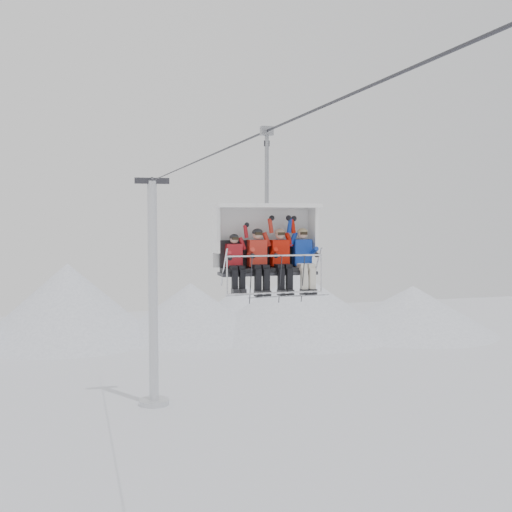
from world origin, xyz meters
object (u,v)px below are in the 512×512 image
object	(u,v)px
lift_tower_right	(153,308)
skier_center_right	(281,258)
chairlift_carrier	(265,238)
skier_far_right	(303,257)
skier_center_left	(258,258)
skier_far_left	(235,261)

from	to	relation	value
lift_tower_right	skier_center_right	size ratio (longest dim) A/B	7.93
lift_tower_right	chairlift_carrier	distance (m)	23.34
chairlift_carrier	skier_far_right	bearing A→B (deg)	-18.80
lift_tower_right	skier_center_right	distance (m)	23.54
skier_center_left	skier_far_left	bearing A→B (deg)	-178.40
skier_far_left	skier_center_left	xyz separation A→B (m)	(0.58, 0.02, 0.06)
skier_center_left	skier_far_right	xyz separation A→B (m)	(1.15, 0.00, 0.00)
chairlift_carrier	skier_far_right	size ratio (longest dim) A/B	2.32
lift_tower_right	skier_center_right	bearing A→B (deg)	-89.23
lift_tower_right	skier_center_left	world-z (taller)	lift_tower_right
skier_center_left	skier_far_right	size ratio (longest dim) A/B	1.00
skier_far_left	skier_far_right	xyz separation A→B (m)	(1.73, 0.02, 0.06)
chairlift_carrier	skier_far_right	xyz separation A→B (m)	(0.89, -0.30, -0.47)
lift_tower_right	skier_far_left	world-z (taller)	lift_tower_right
lift_tower_right	skier_center_left	xyz separation A→B (m)	(-0.26, -23.11, 4.46)
skier_center_left	skier_far_right	distance (m)	1.15
skier_far_right	skier_far_left	bearing A→B (deg)	-179.47
lift_tower_right	chairlift_carrier	world-z (taller)	lift_tower_right
lift_tower_right	skier_far_right	world-z (taller)	lift_tower_right
lift_tower_right	skier_far_left	size ratio (longest dim) A/B	7.99
skier_center_right	skier_far_left	bearing A→B (deg)	-179.24
lift_tower_right	skier_center_left	size ratio (longest dim) A/B	7.87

